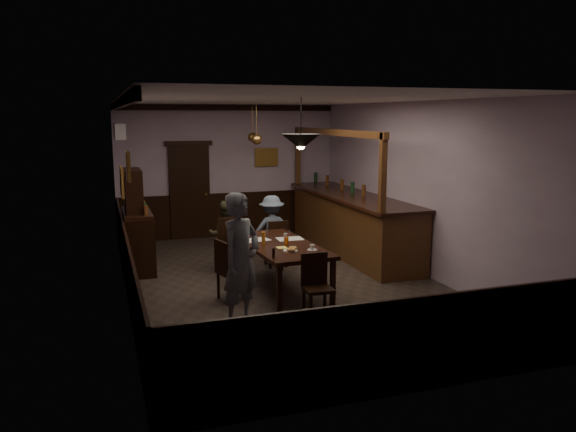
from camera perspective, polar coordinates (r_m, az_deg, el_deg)
name	(u,v)px	position (r m, az deg, el deg)	size (l,w,h in m)	color
room	(282,194)	(9.09, -0.57, 2.26)	(5.01, 8.01, 3.01)	#2D2621
dining_table	(280,248)	(8.91, -0.81, -3.23)	(1.15, 2.26, 0.75)	black
chair_far_left	(229,242)	(9.96, -5.97, -2.63)	(0.45, 0.45, 1.01)	black
chair_far_right	(277,241)	(10.27, -1.14, -2.60)	(0.38, 0.38, 0.88)	black
chair_near	(316,282)	(7.79, 2.90, -6.76)	(0.40, 0.40, 0.88)	black
chair_side	(228,268)	(8.46, -6.11, -5.24)	(0.49, 0.49, 0.93)	black
person_standing	(241,260)	(7.37, -4.80, -4.48)	(0.65, 0.43, 1.78)	slate
person_seated_left	(225,235)	(10.21, -6.39, -1.92)	(0.61, 0.47, 1.25)	#424128
person_seated_right	(272,230)	(10.49, -1.67, -1.41)	(0.83, 0.48, 1.29)	slate
newspaper_left	(256,240)	(9.16, -3.26, -2.44)	(0.42, 0.30, 0.01)	silver
newspaper_right	(290,239)	(9.22, 0.19, -2.34)	(0.42, 0.30, 0.01)	silver
napkin	(282,248)	(8.63, -0.63, -3.22)	(0.15, 0.15, 0.00)	#F6E35A
saucer	(312,250)	(8.47, 2.49, -3.46)	(0.15, 0.15, 0.01)	white
coffee_cup	(312,247)	(8.46, 2.47, -3.17)	(0.08, 0.08, 0.07)	white
pastry_plate	(290,250)	(8.42, 0.25, -3.52)	(0.22, 0.22, 0.01)	white
pastry_ring_a	(291,250)	(8.35, 0.30, -3.44)	(0.13, 0.13, 0.04)	#C68C47
pastry_ring_b	(293,248)	(8.46, 0.50, -3.27)	(0.13, 0.13, 0.04)	#C68C47
soda_can	(287,241)	(8.82, -0.15, -2.54)	(0.07, 0.07, 0.12)	orange
beer_glass	(263,238)	(8.82, -2.52, -2.28)	(0.06, 0.06, 0.20)	#BF721E
water_glass	(285,238)	(8.95, -0.26, -2.25)	(0.06, 0.06, 0.15)	silver
pepper_mill	(274,253)	(8.02, -1.48, -3.75)	(0.04, 0.04, 0.14)	black
sideboard	(137,230)	(10.41, -15.08, -1.38)	(0.49, 1.38, 1.82)	black
bar_counter	(351,222)	(11.44, 6.45, -0.59)	(1.03, 4.44, 2.49)	#442712
door_back	(190,193)	(12.77, -9.95, 2.36)	(0.90, 0.06, 2.10)	black
ac_unit	(120,131)	(11.47, -16.74, 8.25)	(0.20, 0.85, 0.30)	white
picture_left_small	(128,166)	(7.00, -15.92, 4.86)	(0.04, 0.28, 0.36)	olive
picture_left_large	(122,182)	(9.43, -16.53, 3.35)	(0.04, 0.62, 0.48)	olive
picture_back	(266,157)	(13.09, -2.20, 6.00)	(0.55, 0.04, 0.42)	olive
pendant_iron	(301,142)	(7.94, 1.32, 7.54)	(0.56, 0.56, 0.72)	black
pendant_brass_mid	(257,140)	(10.86, -3.20, 7.77)	(0.20, 0.20, 0.81)	#BF8C3F
pendant_brass_far	(252,137)	(11.93, -3.63, 7.98)	(0.20, 0.20, 0.81)	#BF8C3F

